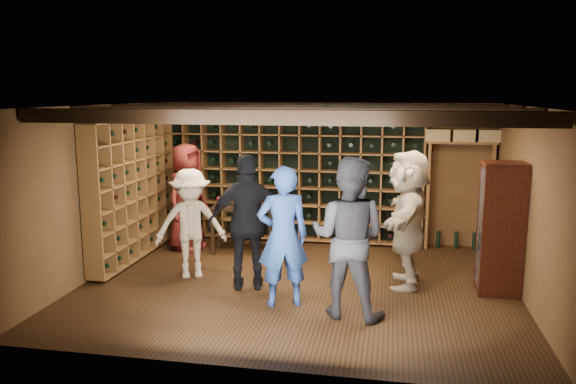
% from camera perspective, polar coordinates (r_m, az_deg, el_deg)
% --- Properties ---
extents(ground, '(6.00, 6.00, 0.00)m').
position_cam_1_polar(ground, '(8.05, 0.97, -9.37)').
color(ground, black).
rests_on(ground, ground).
extents(room_shell, '(6.00, 6.00, 6.00)m').
position_cam_1_polar(room_shell, '(7.64, 1.09, 8.13)').
color(room_shell, brown).
rests_on(room_shell, ground).
extents(wine_rack_back, '(4.65, 0.30, 2.20)m').
position_cam_1_polar(wine_rack_back, '(10.09, 0.26, 1.38)').
color(wine_rack_back, brown).
rests_on(wine_rack_back, ground).
extents(wine_rack_left, '(0.30, 2.65, 2.20)m').
position_cam_1_polar(wine_rack_left, '(9.39, -15.42, 0.35)').
color(wine_rack_left, brown).
rests_on(wine_rack_left, ground).
extents(crate_shelf, '(1.20, 0.32, 2.07)m').
position_cam_1_polar(crate_shelf, '(9.93, 17.18, 3.22)').
color(crate_shelf, brown).
rests_on(crate_shelf, ground).
extents(display_cabinet, '(0.55, 0.50, 1.75)m').
position_cam_1_polar(display_cabinet, '(8.03, 20.75, -3.72)').
color(display_cabinet, black).
rests_on(display_cabinet, ground).
extents(man_blue_shirt, '(0.76, 0.63, 1.79)m').
position_cam_1_polar(man_blue_shirt, '(7.06, -0.51, -4.54)').
color(man_blue_shirt, navy).
rests_on(man_blue_shirt, ground).
extents(man_grey_suit, '(1.08, 0.91, 1.95)m').
position_cam_1_polar(man_grey_suit, '(6.76, 6.16, -4.61)').
color(man_grey_suit, black).
rests_on(man_grey_suit, ground).
extents(guest_red_floral, '(0.84, 1.04, 1.83)m').
position_cam_1_polar(guest_red_floral, '(9.76, -10.20, -0.47)').
color(guest_red_floral, maroon).
rests_on(guest_red_floral, ground).
extents(guest_woman_black, '(1.16, 0.68, 1.86)m').
position_cam_1_polar(guest_woman_black, '(7.66, -4.03, -3.13)').
color(guest_woman_black, black).
rests_on(guest_woman_black, ground).
extents(guest_khaki, '(1.18, 0.95, 1.60)m').
position_cam_1_polar(guest_khaki, '(8.30, -9.86, -3.17)').
color(guest_khaki, gray).
rests_on(guest_khaki, ground).
extents(guest_beige, '(0.67, 1.80, 1.91)m').
position_cam_1_polar(guest_beige, '(7.94, 12.05, -2.68)').
color(guest_beige, tan).
rests_on(guest_beige, ground).
extents(tasting_table, '(1.09, 0.60, 1.08)m').
position_cam_1_polar(tasting_table, '(9.44, -4.56, -1.96)').
color(tasting_table, black).
rests_on(tasting_table, ground).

